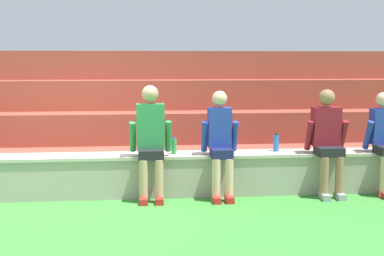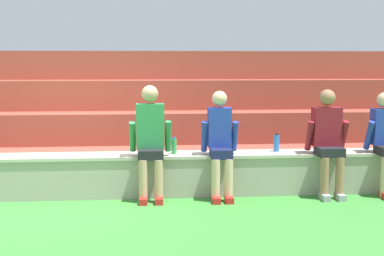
{
  "view_description": "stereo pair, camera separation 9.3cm",
  "coord_description": "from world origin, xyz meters",
  "px_view_note": "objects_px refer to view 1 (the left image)",
  "views": [
    {
      "loc": [
        0.98,
        -6.8,
        1.81
      ],
      "look_at": [
        1.67,
        0.22,
        0.9
      ],
      "focal_mm": 49.68,
      "sensor_mm": 36.0,
      "label": 1
    },
    {
      "loc": [
        1.08,
        -6.81,
        1.81
      ],
      "look_at": [
        1.67,
        0.22,
        0.9
      ],
      "focal_mm": 49.68,
      "sensor_mm": 36.0,
      "label": 2
    }
  ],
  "objects_px": {
    "person_left_of_center": "(151,138)",
    "water_bottle_mid_left": "(174,146)",
    "water_bottle_near_left": "(276,143)",
    "person_right_of_center": "(328,138)",
    "person_center": "(220,141)"
  },
  "relations": [
    {
      "from": "person_left_of_center",
      "to": "person_right_of_center",
      "type": "bearing_deg",
      "value": 0.16
    },
    {
      "from": "water_bottle_mid_left",
      "to": "person_center",
      "type": "bearing_deg",
      "value": -20.49
    },
    {
      "from": "person_left_of_center",
      "to": "water_bottle_mid_left",
      "type": "xyz_separation_m",
      "value": [
        0.32,
        0.23,
        -0.15
      ]
    },
    {
      "from": "person_right_of_center",
      "to": "water_bottle_near_left",
      "type": "height_order",
      "value": "person_right_of_center"
    },
    {
      "from": "person_right_of_center",
      "to": "water_bottle_near_left",
      "type": "relative_size",
      "value": 5.74
    },
    {
      "from": "person_center",
      "to": "water_bottle_near_left",
      "type": "bearing_deg",
      "value": 19.3
    },
    {
      "from": "water_bottle_near_left",
      "to": "person_right_of_center",
      "type": "bearing_deg",
      "value": -24.91
    },
    {
      "from": "water_bottle_mid_left",
      "to": "person_right_of_center",
      "type": "bearing_deg",
      "value": -6.33
    },
    {
      "from": "person_center",
      "to": "person_left_of_center",
      "type": "bearing_deg",
      "value": -179.36
    },
    {
      "from": "water_bottle_mid_left",
      "to": "water_bottle_near_left",
      "type": "xyz_separation_m",
      "value": [
        1.42,
        0.06,
        0.01
      ]
    },
    {
      "from": "person_center",
      "to": "person_right_of_center",
      "type": "xyz_separation_m",
      "value": [
        1.44,
        -0.0,
        0.02
      ]
    },
    {
      "from": "person_center",
      "to": "water_bottle_mid_left",
      "type": "height_order",
      "value": "person_center"
    },
    {
      "from": "person_left_of_center",
      "to": "water_bottle_mid_left",
      "type": "bearing_deg",
      "value": 36.38
    },
    {
      "from": "person_right_of_center",
      "to": "person_left_of_center",
      "type": "bearing_deg",
      "value": -179.84
    },
    {
      "from": "person_left_of_center",
      "to": "water_bottle_near_left",
      "type": "bearing_deg",
      "value": 9.74
    }
  ]
}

